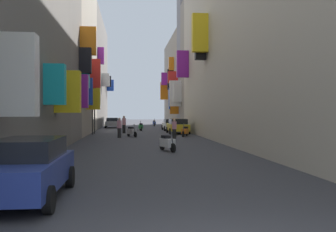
# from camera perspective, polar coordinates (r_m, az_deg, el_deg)

# --- Properties ---
(ground_plane) EXTENTS (140.00, 140.00, 0.00)m
(ground_plane) POSITION_cam_1_polar(r_m,az_deg,el_deg) (34.20, -4.11, -2.95)
(ground_plane) COLOR #38383D
(building_left_mid_a) EXTENTS (7.24, 5.53, 18.17)m
(building_left_mid_a) POSITION_cam_1_polar(r_m,az_deg,el_deg) (28.72, -20.27, 14.54)
(building_left_mid_a) COLOR slate
(building_left_mid_a) RESTS_ON ground
(building_left_mid_b) EXTENTS (7.24, 6.99, 13.39)m
(building_left_mid_b) POSITION_cam_1_polar(r_m,az_deg,el_deg) (34.28, -17.67, 8.22)
(building_left_mid_b) COLOR #9E9384
(building_left_mid_b) RESTS_ON ground
(building_left_mid_c) EXTENTS (6.83, 6.89, 20.54)m
(building_left_mid_c) POSITION_cam_1_polar(r_m,az_deg,el_deg) (41.60, -15.73, 11.87)
(building_left_mid_c) COLOR #9E9384
(building_left_mid_c) RESTS_ON ground
(building_left_far) EXTENTS (7.16, 20.44, 15.43)m
(building_left_far) POSITION_cam_1_polar(r_m,az_deg,el_deg) (54.61, -13.30, 6.48)
(building_left_far) COLOR slate
(building_left_far) RESTS_ON ground
(building_right_mid_a) EXTENTS (7.38, 3.08, 15.10)m
(building_right_mid_a) POSITION_cam_1_polar(r_m,az_deg,el_deg) (43.62, 6.11, 7.71)
(building_right_mid_a) COLOR gray
(building_right_mid_a) RESTS_ON ground
(building_right_mid_b) EXTENTS (7.28, 3.35, 21.33)m
(building_right_mid_b) POSITION_cam_1_polar(r_m,az_deg,el_deg) (47.19, 5.29, 10.97)
(building_right_mid_b) COLOR gray
(building_right_mid_b) RESTS_ON ground
(building_right_mid_c) EXTENTS (7.20, 16.91, 13.28)m
(building_right_mid_c) POSITION_cam_1_polar(r_m,az_deg,el_deg) (56.58, 3.28, 5.21)
(building_right_mid_c) COLOR #9E9384
(building_right_mid_c) RESTS_ON ground
(parked_car_yellow) EXTENTS (1.97, 4.46, 1.47)m
(parked_car_yellow) POSITION_cam_1_polar(r_m,az_deg,el_deg) (35.89, 1.55, -1.54)
(parked_car_yellow) COLOR gold
(parked_car_yellow) RESTS_ON ground
(parked_car_white) EXTENTS (1.84, 4.50, 1.31)m
(parked_car_white) POSITION_cam_1_polar(r_m,az_deg,el_deg) (42.01, 0.43, -1.31)
(parked_car_white) COLOR white
(parked_car_white) RESTS_ON ground
(parked_car_blue) EXTENTS (1.84, 4.14, 1.48)m
(parked_car_blue) POSITION_cam_1_polar(r_m,az_deg,el_deg) (9.65, -21.28, -7.54)
(parked_car_blue) COLOR navy
(parked_car_blue) RESTS_ON ground
(parked_car_grey) EXTENTS (1.88, 4.26, 1.34)m
(parked_car_grey) POSITION_cam_1_polar(r_m,az_deg,el_deg) (49.93, -8.73, -0.99)
(parked_car_grey) COLOR slate
(parked_car_grey) RESTS_ON ground
(scooter_orange) EXTENTS (0.80, 1.69, 1.13)m
(scooter_orange) POSITION_cam_1_polar(r_m,az_deg,el_deg) (31.70, 2.70, -2.40)
(scooter_orange) COLOR orange
(scooter_orange) RESTS_ON ground
(scooter_silver) EXTENTS (0.86, 1.87, 1.13)m
(scooter_silver) POSITION_cam_1_polar(r_m,az_deg,el_deg) (31.38, -5.72, -2.43)
(scooter_silver) COLOR #ADADB2
(scooter_silver) RESTS_ON ground
(scooter_white) EXTENTS (0.79, 1.71, 1.13)m
(scooter_white) POSITION_cam_1_polar(r_m,az_deg,el_deg) (19.82, -0.11, -4.23)
(scooter_white) COLOR silver
(scooter_white) RESTS_ON ground
(scooter_blue) EXTENTS (0.45, 1.94, 1.13)m
(scooter_blue) POSITION_cam_1_polar(r_m,az_deg,el_deg) (54.75, -2.18, -1.11)
(scooter_blue) COLOR #2D4CAD
(scooter_blue) RESTS_ON ground
(scooter_green) EXTENTS (0.52, 1.82, 1.13)m
(scooter_green) POSITION_cam_1_polar(r_m,az_deg,el_deg) (41.43, -4.30, -1.68)
(scooter_green) COLOR #287F3D
(scooter_green) RESTS_ON ground
(pedestrian_crossing) EXTENTS (0.49, 0.49, 1.75)m
(pedestrian_crossing) POSITION_cam_1_polar(r_m,az_deg,el_deg) (36.63, -6.93, -1.34)
(pedestrian_crossing) COLOR black
(pedestrian_crossing) RESTS_ON ground
(pedestrian_near_left) EXTENTS (0.42, 0.42, 1.58)m
(pedestrian_near_left) POSITION_cam_1_polar(r_m,az_deg,el_deg) (29.07, 0.99, -2.04)
(pedestrian_near_left) COLOR black
(pedestrian_near_left) RESTS_ON ground
(pedestrian_near_right) EXTENTS (0.44, 0.44, 1.65)m
(pedestrian_near_right) POSITION_cam_1_polar(r_m,az_deg,el_deg) (30.33, -7.65, -1.86)
(pedestrian_near_right) COLOR #262626
(pedestrian_near_right) RESTS_ON ground
(traffic_light_near_corner) EXTENTS (0.26, 0.34, 4.62)m
(traffic_light_near_corner) POSITION_cam_1_polar(r_m,az_deg,el_deg) (36.07, -11.48, 2.19)
(traffic_light_near_corner) COLOR #2D2D2D
(traffic_light_near_corner) RESTS_ON ground
(traffic_light_far_corner) EXTENTS (0.26, 0.34, 4.46)m
(traffic_light_far_corner) POSITION_cam_1_polar(r_m,az_deg,el_deg) (34.87, -11.80, 2.08)
(traffic_light_far_corner) COLOR #2D2D2D
(traffic_light_far_corner) RESTS_ON ground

